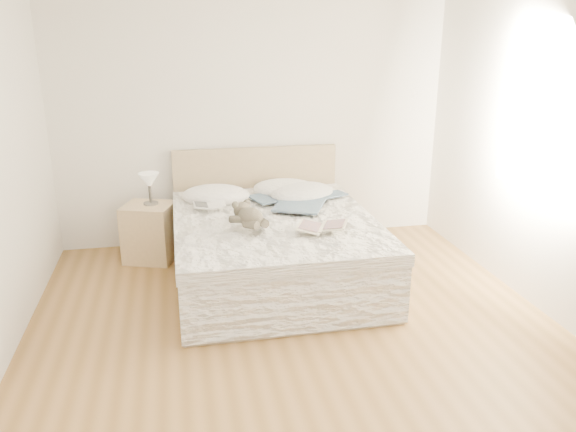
% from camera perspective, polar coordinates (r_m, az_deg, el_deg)
% --- Properties ---
extents(floor, '(4.00, 4.50, 0.00)m').
position_cam_1_polar(floor, '(4.15, 1.43, -12.81)').
color(floor, brown).
rests_on(floor, ground).
extents(wall_back, '(4.00, 0.02, 2.70)m').
position_cam_1_polar(wall_back, '(5.82, -3.50, 10.46)').
color(wall_back, white).
rests_on(wall_back, ground).
extents(wall_front, '(4.00, 0.02, 2.70)m').
position_cam_1_polar(wall_front, '(1.65, 19.89, -11.53)').
color(wall_front, white).
rests_on(wall_front, ground).
extents(window, '(0.02, 1.30, 1.10)m').
position_cam_1_polar(window, '(4.73, 25.12, 8.20)').
color(window, white).
rests_on(window, wall_right).
extents(bed, '(1.72, 2.14, 1.00)m').
position_cam_1_polar(bed, '(5.06, -1.56, -2.96)').
color(bed, tan).
rests_on(bed, floor).
extents(nightstand, '(0.56, 0.53, 0.56)m').
position_cam_1_polar(nightstand, '(5.61, -13.86, -1.63)').
color(nightstand, tan).
rests_on(nightstand, floor).
extents(table_lamp, '(0.23, 0.23, 0.31)m').
position_cam_1_polar(table_lamp, '(5.48, -13.92, 3.37)').
color(table_lamp, '#4B4740').
rests_on(table_lamp, nightstand).
extents(pillow_left, '(0.74, 0.59, 0.20)m').
position_cam_1_polar(pillow_left, '(5.43, -7.35, 2.11)').
color(pillow_left, white).
rests_on(pillow_left, bed).
extents(pillow_middle, '(0.80, 0.69, 0.20)m').
position_cam_1_polar(pillow_middle, '(5.58, -0.16, 2.70)').
color(pillow_middle, white).
rests_on(pillow_middle, bed).
extents(pillow_right, '(0.77, 0.65, 0.20)m').
position_cam_1_polar(pillow_right, '(5.46, 1.44, 2.34)').
color(pillow_right, white).
rests_on(pillow_right, bed).
extents(blouse, '(0.89, 0.91, 0.03)m').
position_cam_1_polar(blouse, '(5.19, 1.33, 1.36)').
color(blouse, '#374C61').
rests_on(blouse, bed).
extents(photo_book, '(0.30, 0.22, 0.02)m').
position_cam_1_polar(photo_book, '(5.14, -7.99, 1.03)').
color(photo_book, white).
rests_on(photo_book, bed).
extents(childrens_book, '(0.49, 0.42, 0.03)m').
position_cam_1_polar(childrens_book, '(4.55, 3.51, -1.11)').
color(childrens_book, beige).
rests_on(childrens_book, bed).
extents(teddy_bear, '(0.36, 0.41, 0.18)m').
position_cam_1_polar(teddy_bear, '(4.54, -3.81, -0.90)').
color(teddy_bear, brown).
rests_on(teddy_bear, bed).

